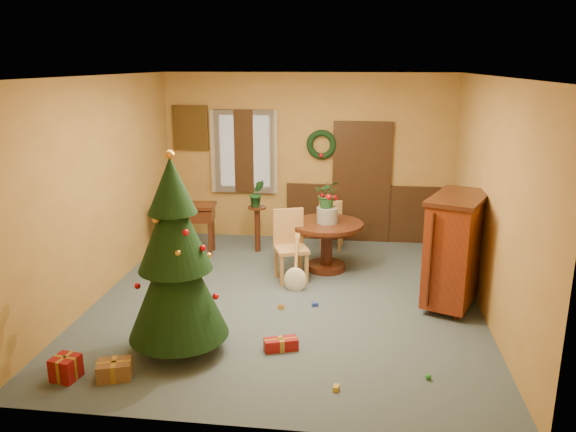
% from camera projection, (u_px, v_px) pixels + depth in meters
% --- Properties ---
extents(room_envelope, '(5.50, 5.50, 5.50)m').
position_uv_depth(room_envelope, '(318.00, 178.00, 9.77)').
color(room_envelope, '#36454F').
rests_on(room_envelope, ground).
extents(dining_table, '(1.09, 1.09, 0.75)m').
position_uv_depth(dining_table, '(327.00, 237.00, 8.44)').
color(dining_table, black).
rests_on(dining_table, floor).
extents(urn, '(0.32, 0.32, 0.23)m').
position_uv_depth(urn, '(327.00, 215.00, 8.35)').
color(urn, slate).
rests_on(urn, dining_table).
extents(centerpiece_plant, '(0.38, 0.33, 0.42)m').
position_uv_depth(centerpiece_plant, '(328.00, 194.00, 8.26)').
color(centerpiece_plant, '#1E4C23').
rests_on(centerpiece_plant, urn).
extents(chair_near, '(0.57, 0.57, 1.03)m').
position_uv_depth(chair_near, '(290.00, 243.00, 8.08)').
color(chair_near, '#A97943').
rests_on(chair_near, floor).
extents(chair_far, '(0.41, 0.41, 0.88)m').
position_uv_depth(chair_far, '(331.00, 222.00, 9.38)').
color(chair_far, '#A97943').
rests_on(chair_far, floor).
extents(guitar, '(0.39, 0.53, 0.73)m').
position_uv_depth(guitar, '(295.00, 265.00, 7.70)').
color(guitar, '#EDE7C6').
rests_on(guitar, floor).
extents(plant_stand, '(0.30, 0.30, 0.77)m').
position_uv_depth(plant_stand, '(257.00, 224.00, 9.29)').
color(plant_stand, black).
rests_on(plant_stand, floor).
extents(stand_plant, '(0.30, 0.27, 0.45)m').
position_uv_depth(stand_plant, '(257.00, 193.00, 9.15)').
color(stand_plant, '#19471E').
rests_on(stand_plant, plant_stand).
extents(christmas_tree, '(1.08, 1.08, 2.22)m').
position_uv_depth(christmas_tree, '(175.00, 260.00, 5.90)').
color(christmas_tree, '#382111').
rests_on(christmas_tree, floor).
extents(writing_desk, '(0.99, 0.57, 0.84)m').
position_uv_depth(writing_desk, '(186.00, 216.00, 9.14)').
color(writing_desk, black).
rests_on(writing_desk, floor).
extents(sideboard, '(1.00, 1.28, 1.46)m').
position_uv_depth(sideboard, '(455.00, 247.00, 7.15)').
color(sideboard, '#5B130A').
rests_on(sideboard, floor).
extents(gift_a, '(0.39, 0.33, 0.18)m').
position_uv_depth(gift_a, '(114.00, 370.00, 5.62)').
color(gift_a, brown).
rests_on(gift_a, floor).
extents(gift_b, '(0.28, 0.28, 0.24)m').
position_uv_depth(gift_b, '(66.00, 368.00, 5.59)').
color(gift_b, maroon).
rests_on(gift_b, floor).
extents(gift_c, '(0.34, 0.29, 0.16)m').
position_uv_depth(gift_c, '(164.00, 314.00, 6.89)').
color(gift_c, brown).
rests_on(gift_c, floor).
extents(gift_d, '(0.40, 0.26, 0.13)m').
position_uv_depth(gift_d, '(281.00, 344.00, 6.17)').
color(gift_d, maroon).
rests_on(gift_d, floor).
extents(toy_a, '(0.09, 0.08, 0.05)m').
position_uv_depth(toy_a, '(315.00, 305.00, 7.28)').
color(toy_a, '#273CAC').
rests_on(toy_a, floor).
extents(toy_b, '(0.06, 0.06, 0.06)m').
position_uv_depth(toy_b, '(428.00, 377.00, 5.60)').
color(toy_b, '#24842B').
rests_on(toy_b, floor).
extents(toy_c, '(0.06, 0.09, 0.05)m').
position_uv_depth(toy_c, '(336.00, 388.00, 5.42)').
color(toy_c, gold).
rests_on(toy_c, floor).
extents(toy_d, '(0.06, 0.06, 0.06)m').
position_uv_depth(toy_d, '(287.00, 347.00, 6.19)').
color(toy_d, red).
rests_on(toy_d, floor).
extents(toy_e, '(0.08, 0.06, 0.05)m').
position_uv_depth(toy_e, '(281.00, 307.00, 7.20)').
color(toy_e, gold).
rests_on(toy_e, floor).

